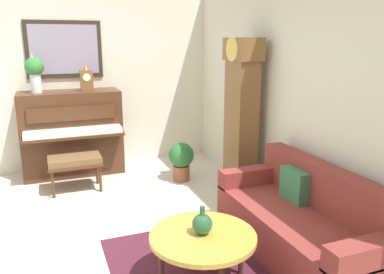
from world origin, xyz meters
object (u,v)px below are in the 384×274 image
(piano_bench, at_px, (75,162))
(piano, at_px, (72,133))
(mantel_clock, at_px, (86,79))
(couch, at_px, (304,223))
(grandfather_clock, at_px, (241,122))
(coffee_table, at_px, (203,238))
(potted_plant, at_px, (181,159))
(green_jug, at_px, (202,224))
(flower_vase, at_px, (35,71))

(piano_bench, bearing_deg, piano, 176.94)
(piano, height_order, mantel_clock, mantel_clock)
(piano_bench, xyz_separation_m, couch, (2.43, 1.87, -0.09))
(piano, bearing_deg, couch, 29.97)
(couch, xyz_separation_m, mantel_clock, (-3.18, -1.57, 1.12))
(mantel_clock, bearing_deg, grandfather_clock, 47.63)
(couch, distance_m, mantel_clock, 3.72)
(coffee_table, relative_size, mantel_clock, 2.32)
(coffee_table, height_order, potted_plant, potted_plant)
(piano_bench, relative_size, grandfather_clock, 0.34)
(mantel_clock, distance_m, potted_plant, 1.83)
(green_jug, bearing_deg, grandfather_clock, 143.43)
(piano, height_order, piano_bench, piano)
(green_jug, bearing_deg, potted_plant, 164.35)
(piano, xyz_separation_m, grandfather_clock, (1.59, 2.00, 0.33))
(flower_vase, relative_size, green_jug, 2.42)
(piano, height_order, potted_plant, piano)
(grandfather_clock, relative_size, couch, 1.07)
(green_jug, bearing_deg, piano, -166.86)
(mantel_clock, relative_size, green_jug, 1.58)
(mantel_clock, xyz_separation_m, flower_vase, (-0.00, -0.70, 0.14))
(piano, relative_size, piano_bench, 2.06)
(piano_bench, bearing_deg, green_jug, 17.73)
(piano, distance_m, grandfather_clock, 2.57)
(piano_bench, relative_size, potted_plant, 1.25)
(flower_vase, bearing_deg, piano, 90.32)
(green_jug, bearing_deg, piano_bench, -162.27)
(piano, relative_size, flower_vase, 2.48)
(couch, relative_size, mantel_clock, 5.00)
(coffee_table, height_order, flower_vase, flower_vase)
(mantel_clock, bearing_deg, couch, 26.34)
(couch, bearing_deg, piano_bench, -142.34)
(grandfather_clock, relative_size, flower_vase, 3.50)
(flower_vase, bearing_deg, couch, 35.53)
(piano, distance_m, potted_plant, 1.71)
(piano, distance_m, green_jug, 3.34)
(coffee_table, distance_m, flower_vase, 3.67)
(flower_vase, bearing_deg, potted_plant, 64.39)
(piano, height_order, couch, piano)
(piano, relative_size, potted_plant, 2.57)
(grandfather_clock, bearing_deg, coffee_table, -36.31)
(grandfather_clock, relative_size, potted_plant, 3.62)
(piano_bench, relative_size, couch, 0.37)
(coffee_table, distance_m, green_jug, 0.12)
(piano_bench, distance_m, flower_vase, 1.44)
(flower_vase, xyz_separation_m, potted_plant, (0.89, 1.86, -1.25))
(piano, bearing_deg, potted_plant, 57.88)
(piano_bench, bearing_deg, potted_plant, 84.52)
(potted_plant, bearing_deg, piano, -122.12)
(piano, xyz_separation_m, coffee_table, (3.27, 0.76, -0.21))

